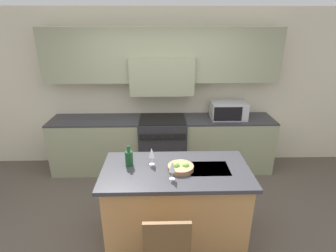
{
  "coord_description": "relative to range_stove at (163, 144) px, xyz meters",
  "views": [
    {
      "loc": [
        -0.01,
        -2.53,
        2.45
      ],
      "look_at": [
        0.07,
        0.66,
        1.19
      ],
      "focal_mm": 28.0,
      "sensor_mm": 36.0,
      "label": 1
    }
  ],
  "objects": [
    {
      "name": "back_counter",
      "position": [
        -0.0,
        0.02,
        -0.0
      ],
      "size": [
        3.77,
        0.62,
        0.94
      ],
      "color": "gray",
      "rests_on": "ground_plane"
    },
    {
      "name": "ground_plane",
      "position": [
        0.0,
        -1.62,
        -0.47
      ],
      "size": [
        10.0,
        10.0,
        0.0
      ],
      "primitive_type": "plane",
      "color": "brown"
    },
    {
      "name": "microwave",
      "position": [
        1.11,
        0.02,
        0.61
      ],
      "size": [
        0.58,
        0.4,
        0.28
      ],
      "color": "#B7B7BC",
      "rests_on": "back_counter"
    },
    {
      "name": "back_cabinetry",
      "position": [
        0.0,
        0.27,
        1.13
      ],
      "size": [
        10.0,
        0.46,
        2.7
      ],
      "color": "beige",
      "rests_on": "ground_plane"
    },
    {
      "name": "kitchen_island",
      "position": [
        0.14,
        -1.62,
        0.0
      ],
      "size": [
        1.65,
        0.84,
        0.94
      ],
      "color": "#B7844C",
      "rests_on": "ground_plane"
    },
    {
      "name": "range_stove",
      "position": [
        0.0,
        0.0,
        0.0
      ],
      "size": [
        0.79,
        0.7,
        0.95
      ],
      "color": "#2D2D33",
      "rests_on": "ground_plane"
    },
    {
      "name": "wine_glass_near",
      "position": [
        0.09,
        -1.82,
        0.61
      ],
      "size": [
        0.07,
        0.07,
        0.21
      ],
      "color": "white",
      "rests_on": "kitchen_island"
    },
    {
      "name": "fruit_bowl",
      "position": [
        0.19,
        -1.64,
        0.5
      ],
      "size": [
        0.29,
        0.29,
        0.1
      ],
      "color": "#996B47",
      "rests_on": "kitchen_island"
    },
    {
      "name": "wine_glass_far",
      "position": [
        -0.13,
        -1.52,
        0.61
      ],
      "size": [
        0.07,
        0.07,
        0.21
      ],
      "color": "white",
      "rests_on": "kitchen_island"
    },
    {
      "name": "wine_bottle",
      "position": [
        -0.38,
        -1.52,
        0.56
      ],
      "size": [
        0.09,
        0.09,
        0.24
      ],
      "color": "#194723",
      "rests_on": "kitchen_island"
    }
  ]
}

